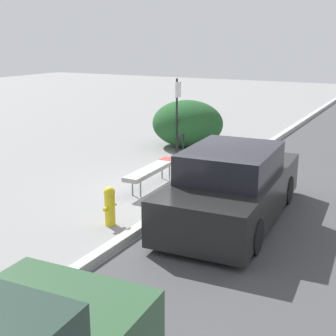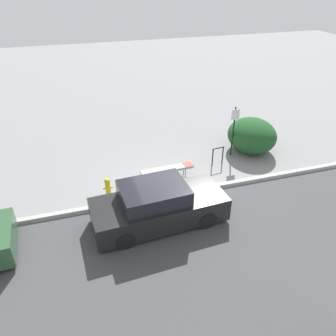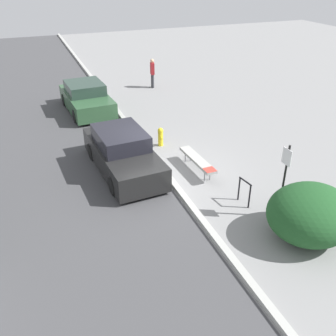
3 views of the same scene
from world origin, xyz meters
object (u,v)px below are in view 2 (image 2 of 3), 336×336
bench (167,169)px  sign_post (234,127)px  bike_rack (218,154)px  parked_car_near (158,206)px  fire_hydrant (108,187)px

bench → sign_post: (3.31, 1.04, 0.94)m
bike_rack → parked_car_near: bearing=-140.1°
bench → sign_post: bearing=15.1°
sign_post → fire_hydrant: bearing=-165.2°
bike_rack → bench: bearing=-169.4°
bike_rack → sign_post: sign_post is taller
sign_post → fire_hydrant: sign_post is taller
fire_hydrant → parked_car_near: size_ratio=0.17×
bench → parked_car_near: parked_car_near is taller
fire_hydrant → parked_car_near: 2.39m
bench → parked_car_near: (-1.04, -2.42, 0.22)m
bike_rack → sign_post: bearing=32.3°
bike_rack → fire_hydrant: size_ratio=1.08×
bike_rack → sign_post: (0.94, 0.59, 0.88)m
bench → bike_rack: size_ratio=2.60×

